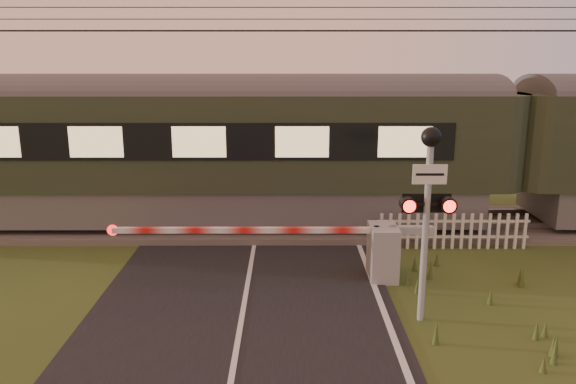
{
  "coord_description": "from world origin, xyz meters",
  "views": [
    {
      "loc": [
        0.86,
        -9.12,
        4.9
      ],
      "look_at": [
        0.89,
        3.2,
        1.86
      ],
      "focal_mm": 35.0,
      "sensor_mm": 36.0,
      "label": 1
    }
  ],
  "objects_px": {
    "crossing_signal": "(428,191)",
    "boom_gate": "(369,249)",
    "picket_fence": "(453,231)",
    "train": "(509,149)"
  },
  "relations": [
    {
      "from": "train",
      "to": "boom_gate",
      "type": "relative_size",
      "value": 6.02
    },
    {
      "from": "crossing_signal",
      "to": "boom_gate",
      "type": "bearing_deg",
      "value": 108.85
    },
    {
      "from": "boom_gate",
      "to": "train",
      "type": "bearing_deg",
      "value": 40.66
    },
    {
      "from": "boom_gate",
      "to": "picket_fence",
      "type": "relative_size",
      "value": 1.83
    },
    {
      "from": "train",
      "to": "boom_gate",
      "type": "height_order",
      "value": "train"
    },
    {
      "from": "crossing_signal",
      "to": "picket_fence",
      "type": "relative_size",
      "value": 0.93
    },
    {
      "from": "train",
      "to": "picket_fence",
      "type": "xyz_separation_m",
      "value": [
        -1.99,
        -1.89,
        -1.83
      ]
    },
    {
      "from": "crossing_signal",
      "to": "picket_fence",
      "type": "distance_m",
      "value": 4.8
    },
    {
      "from": "train",
      "to": "picket_fence",
      "type": "relative_size",
      "value": 11.05
    },
    {
      "from": "train",
      "to": "boom_gate",
      "type": "bearing_deg",
      "value": -139.34
    }
  ]
}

